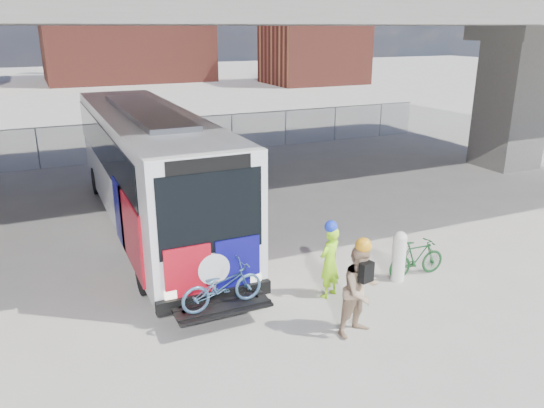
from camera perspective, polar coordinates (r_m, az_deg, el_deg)
ground at (r=15.01m, az=-2.60°, el=-4.85°), size 160.00×160.00×0.00m
bus at (r=16.57m, az=-13.11°, el=4.62°), size 2.67×12.94×3.69m
overpass at (r=17.57m, az=-8.15°, el=20.29°), size 40.00×16.00×7.95m
chainlink_fence at (r=25.73m, az=-12.82°, el=7.93°), size 30.00×0.06×30.00m
brick_buildings at (r=61.36m, az=-19.47°, el=17.04°), size 54.00×22.00×12.00m
bollard at (r=13.33m, az=13.50°, el=-5.29°), size 0.33×0.33×1.28m
cyclist_hivis at (r=12.21m, az=6.23°, el=-6.04°), size 0.73×0.62×1.87m
cyclist_tan at (r=10.84m, az=9.53°, el=-9.03°), size 1.05×0.89×2.09m
bike_parked at (r=13.74m, az=15.30°, el=-5.65°), size 1.61×0.52×0.95m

